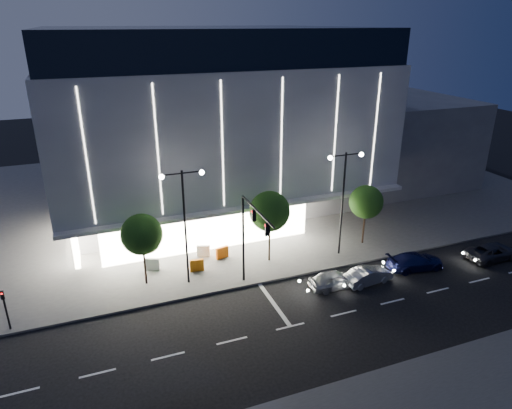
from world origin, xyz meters
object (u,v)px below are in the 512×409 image
Objects in this scene: traffic_mast at (250,230)px; street_lamp_east at (343,189)px; car_lead at (335,280)px; barrier_c at (222,253)px; ped_signal_far at (5,306)px; tree_right at (366,204)px; barrier_b at (153,264)px; car_fourth at (492,252)px; tree_mid at (270,213)px; tree_left at (142,236)px; barrier_d at (203,251)px; barrier_a at (197,265)px; street_lamp_west at (184,211)px; car_second at (368,276)px; car_third at (415,261)px.

street_lamp_east is at bearing 16.48° from traffic_mast.
car_lead is 9.69m from barrier_c.
tree_right reaches higher than ped_signal_far.
car_fourth is at bearing 5.16° from barrier_b.
tree_right is at bearing -0.00° from tree_mid.
ped_signal_far reaches higher than barrier_c.
barrier_b is (0.75, 1.81, -3.38)m from tree_left.
traffic_mast is at bearing -129.42° from tree_mid.
barrier_a is at bearing -96.74° from barrier_d.
barrier_b is at bearing 128.19° from street_lamp_west.
ped_signal_far is 24.97m from car_second.
ped_signal_far reaches higher than barrier_d.
tree_left reaches higher than car_third.
tree_left reaches higher than car_second.
ped_signal_far is 28.21m from tree_right.
tree_left is 1.47× the size of car_second.
car_third is at bearing 2.07° from barrier_b.
street_lamp_east reaches higher than barrier_b.
street_lamp_east is at bearing -33.19° from car_lead.
tree_left is at bearing -168.78° from barrier_a.
street_lamp_west and street_lamp_east have the same top height.
street_lamp_west is 8.18× the size of barrier_c.
barrier_a and barrier_b have the same top height.
tree_right is at bearing 4.48° from barrier_a.
car_second is at bearing -52.80° from barrier_c.
barrier_b is (-3.22, 1.44, 0.00)m from barrier_a.
street_lamp_east is 8.18× the size of barrier_d.
street_lamp_west is 1.93× the size of car_fourth.
tree_right is (12.03, 3.68, -1.14)m from traffic_mast.
car_third reaches higher than car_second.
tree_right is at bearing -47.16° from car_lead.
barrier_d is (-4.91, 2.58, -3.68)m from tree_mid.
car_fourth reaches higher than barrier_b.
barrier_c is at bearing 44.68° from car_second.
barrier_a is 1.00× the size of barrier_c.
street_lamp_west is 6.75m from barrier_d.
barrier_c is (-9.51, 2.73, -5.31)m from street_lamp_east.
tree_mid is at bearing 50.58° from traffic_mast.
car_third is at bearing -88.28° from car_lead.
car_fourth reaches higher than barrier_d.
tree_right is 15.38m from barrier_a.
street_lamp_west is (-4.00, 2.66, 0.93)m from traffic_mast.
car_third is at bearing -6.73° from traffic_mast.
ped_signal_far is 0.76× the size of car_lead.
car_second is (-0.27, -4.74, -5.31)m from street_lamp_east.
street_lamp_east is at bearing 3.44° from ped_signal_far.
street_lamp_west is 1.63× the size of tree_right.
car_fourth is at bearing -92.49° from car_lead.
tree_mid is 5.59× the size of barrier_b.
car_lead is 0.86× the size of car_third.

